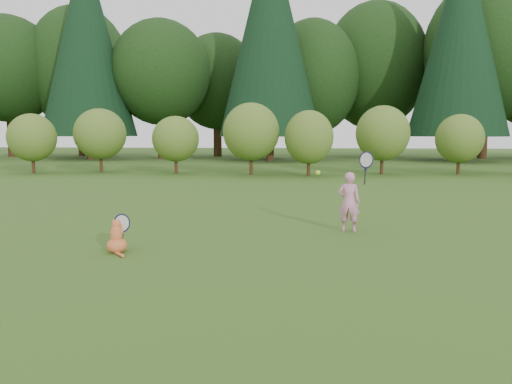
# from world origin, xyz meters

# --- Properties ---
(ground) EXTENTS (100.00, 100.00, 0.00)m
(ground) POSITION_xyz_m (0.00, 0.00, 0.00)
(ground) COLOR #254D15
(ground) RESTS_ON ground
(shrub_row) EXTENTS (28.00, 3.00, 2.80)m
(shrub_row) POSITION_xyz_m (0.00, 13.00, 1.40)
(shrub_row) COLOR #536C21
(shrub_row) RESTS_ON ground
(woodland_backdrop) EXTENTS (48.00, 10.00, 15.00)m
(woodland_backdrop) POSITION_xyz_m (0.00, 23.00, 7.50)
(woodland_backdrop) COLOR black
(woodland_backdrop) RESTS_ON ground
(child) EXTENTS (0.60, 0.39, 1.55)m
(child) POSITION_xyz_m (1.79, 1.05, 0.54)
(child) COLOR pink
(child) RESTS_ON ground
(cat) EXTENTS (0.44, 0.65, 0.67)m
(cat) POSITION_xyz_m (-1.64, -0.80, 0.25)
(cat) COLOR #D14D28
(cat) RESTS_ON ground
(tennis_ball) EXTENTS (0.07, 0.07, 0.07)m
(tennis_ball) POSITION_xyz_m (1.22, 0.15, 1.09)
(tennis_ball) COLOR #99D318
(tennis_ball) RESTS_ON ground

